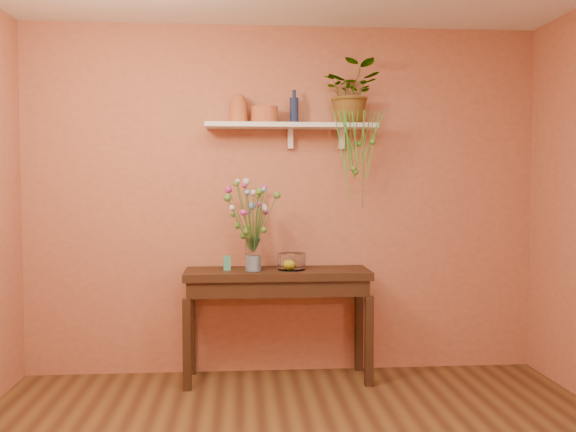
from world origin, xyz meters
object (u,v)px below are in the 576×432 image
at_px(blue_bottle, 294,110).
at_px(spider_plant, 352,93).
at_px(terracotta_jug, 239,109).
at_px(glass_vase, 253,257).
at_px(sideboard, 277,286).
at_px(glass_bowl, 292,262).
at_px(bouquet, 251,208).

relative_size(blue_bottle, spider_plant, 0.53).
distance_m(terracotta_jug, glass_vase, 1.12).
relative_size(sideboard, spider_plant, 2.91).
xyz_separation_m(spider_plant, glass_bowl, (-0.47, -0.14, -1.28)).
bearing_deg(glass_bowl, terracotta_jug, 160.49).
bearing_deg(spider_plant, sideboard, -167.52).
bearing_deg(terracotta_jug, bouquet, -63.61).
bearing_deg(spider_plant, glass_vase, -166.50).
bearing_deg(bouquet, glass_vase, -27.18).
bearing_deg(glass_bowl, bouquet, -173.92).
xyz_separation_m(blue_bottle, spider_plant, (0.45, 0.01, 0.13)).
distance_m(terracotta_jug, bouquet, 0.77).
height_order(terracotta_jug, bouquet, terracotta_jug).
bearing_deg(glass_vase, sideboard, 16.70).
distance_m(sideboard, terracotta_jug, 1.37).
bearing_deg(glass_bowl, blue_bottle, 77.58).
distance_m(glass_vase, glass_bowl, 0.29).
bearing_deg(sideboard, glass_bowl, -6.45).
distance_m(spider_plant, glass_vase, 1.46).
bearing_deg(glass_vase, spider_plant, 13.50).
bearing_deg(terracotta_jug, sideboard, -23.96).
xyz_separation_m(spider_plant, bouquet, (-0.78, -0.17, -0.87)).
bearing_deg(spider_plant, blue_bottle, -179.32).
bearing_deg(spider_plant, glass_bowl, -163.50).
xyz_separation_m(terracotta_jug, glass_bowl, (0.39, -0.14, -1.15)).
relative_size(terracotta_jug, bouquet, 0.41).
bearing_deg(terracotta_jug, spider_plant, 0.13).
relative_size(sideboard, blue_bottle, 5.44).
bearing_deg(glass_vase, blue_bottle, 29.25).
height_order(sideboard, bouquet, bouquet).
height_order(blue_bottle, bouquet, blue_bottle).
distance_m(terracotta_jug, blue_bottle, 0.42).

